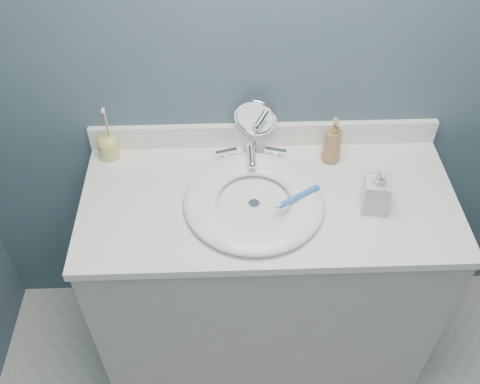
{
  "coord_description": "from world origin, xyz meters",
  "views": [
    {
      "loc": [
        -0.14,
        -0.21,
        2.14
      ],
      "look_at": [
        -0.09,
        0.94,
        0.94
      ],
      "focal_mm": 40.0,
      "sensor_mm": 36.0,
      "label": 1
    }
  ],
  "objects_px": {
    "soap_bottle_amber": "(333,140)",
    "toothbrush_holder": "(108,146)",
    "makeup_mirror": "(255,124)",
    "soap_bottle_clear": "(377,188)"
  },
  "relations": [
    {
      "from": "soap_bottle_clear",
      "to": "toothbrush_holder",
      "type": "xyz_separation_m",
      "value": [
        -0.87,
        0.27,
        -0.04
      ]
    },
    {
      "from": "soap_bottle_amber",
      "to": "soap_bottle_clear",
      "type": "height_order",
      "value": "same"
    },
    {
      "from": "makeup_mirror",
      "to": "soap_bottle_amber",
      "type": "relative_size",
      "value": 1.25
    },
    {
      "from": "soap_bottle_clear",
      "to": "makeup_mirror",
      "type": "bearing_deg",
      "value": 150.65
    },
    {
      "from": "soap_bottle_amber",
      "to": "toothbrush_holder",
      "type": "xyz_separation_m",
      "value": [
        -0.77,
        0.04,
        -0.04
      ]
    },
    {
      "from": "makeup_mirror",
      "to": "toothbrush_holder",
      "type": "distance_m",
      "value": 0.51
    },
    {
      "from": "soap_bottle_clear",
      "to": "toothbrush_holder",
      "type": "distance_m",
      "value": 0.91
    },
    {
      "from": "makeup_mirror",
      "to": "soap_bottle_amber",
      "type": "distance_m",
      "value": 0.27
    },
    {
      "from": "makeup_mirror",
      "to": "toothbrush_holder",
      "type": "relative_size",
      "value": 1.06
    },
    {
      "from": "makeup_mirror",
      "to": "soap_bottle_amber",
      "type": "height_order",
      "value": "makeup_mirror"
    }
  ]
}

